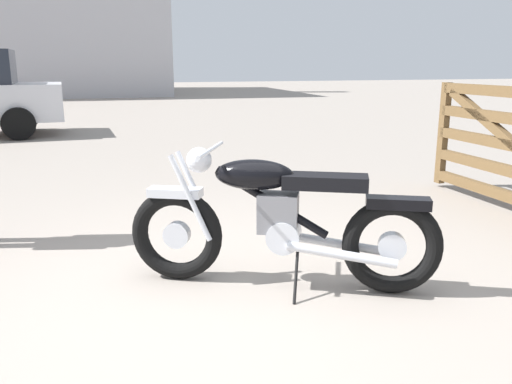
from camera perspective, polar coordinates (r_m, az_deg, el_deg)
name	(u,v)px	position (r m, az deg, el deg)	size (l,w,h in m)	color
ground_plane	(234,301)	(3.40, -2.42, -11.71)	(80.00, 80.00, 0.00)	gray
vintage_motorcycle	(279,221)	(3.47, 2.47, -3.19)	(1.90, 1.04, 0.94)	black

